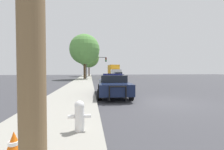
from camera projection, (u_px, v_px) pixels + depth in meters
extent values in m
plane|color=#3D3D42|center=(163.00, 102.00, 8.14)|extent=(110.00, 110.00, 0.00)
cube|color=#99968C|center=(66.00, 104.00, 7.40)|extent=(3.00, 110.00, 0.13)
cube|color=#141E3D|center=(113.00, 86.00, 10.17)|extent=(2.19, 5.18, 0.64)
cube|color=black|center=(113.00, 78.00, 10.40)|extent=(1.77, 2.74, 0.44)
cylinder|color=black|center=(131.00, 94.00, 8.68)|extent=(0.28, 0.66, 0.65)
cylinder|color=black|center=(99.00, 95.00, 8.53)|extent=(0.28, 0.66, 0.65)
cylinder|color=black|center=(123.00, 88.00, 11.82)|extent=(0.28, 0.66, 0.65)
cylinder|color=black|center=(100.00, 88.00, 11.67)|extent=(0.28, 0.66, 0.65)
cylinder|color=black|center=(126.00, 93.00, 7.56)|extent=(0.07, 0.07, 0.75)
cylinder|color=black|center=(109.00, 93.00, 7.49)|extent=(0.07, 0.07, 0.75)
cylinder|color=black|center=(118.00, 87.00, 7.51)|extent=(0.89, 0.13, 0.07)
cube|color=navy|center=(113.00, 74.00, 10.40)|extent=(1.36, 0.28, 0.09)
cube|color=navy|center=(127.00, 86.00, 10.24)|extent=(0.24, 3.65, 0.18)
cylinder|color=white|center=(80.00, 119.00, 3.89)|extent=(0.24, 0.24, 0.63)
sphere|color=white|center=(79.00, 105.00, 3.88)|extent=(0.26, 0.26, 0.26)
cylinder|color=white|center=(71.00, 117.00, 3.86)|extent=(0.17, 0.10, 0.10)
cylinder|color=white|center=(88.00, 116.00, 3.92)|extent=(0.17, 0.10, 0.10)
cylinder|color=#424247|center=(87.00, 67.00, 31.17)|extent=(0.16, 0.16, 4.52)
cylinder|color=#424247|center=(96.00, 57.00, 31.40)|extent=(4.03, 0.11, 0.11)
cube|color=black|center=(106.00, 60.00, 31.70)|extent=(0.30, 0.24, 0.90)
sphere|color=red|center=(106.00, 58.00, 31.56)|extent=(0.20, 0.20, 0.20)
sphere|color=orange|center=(106.00, 59.00, 31.57)|extent=(0.20, 0.20, 0.20)
sphere|color=green|center=(106.00, 61.00, 31.58)|extent=(0.20, 0.20, 0.20)
cube|color=#333856|center=(118.00, 76.00, 31.31)|extent=(1.75, 4.21, 0.62)
cube|color=black|center=(118.00, 73.00, 31.50)|extent=(1.50, 2.19, 0.39)
cylinder|color=black|center=(123.00, 77.00, 30.15)|extent=(0.24, 0.72, 0.72)
cylinder|color=black|center=(115.00, 77.00, 29.91)|extent=(0.24, 0.72, 0.72)
cylinder|color=black|center=(121.00, 77.00, 32.72)|extent=(0.24, 0.72, 0.72)
cylinder|color=black|center=(113.00, 77.00, 32.48)|extent=(0.24, 0.72, 0.72)
cube|color=silver|center=(116.00, 72.00, 37.26)|extent=(2.45, 2.05, 1.54)
cube|color=orange|center=(113.00, 70.00, 40.71)|extent=(2.56, 5.16, 2.76)
cylinder|color=black|center=(120.00, 75.00, 37.68)|extent=(0.31, 0.95, 0.94)
cylinder|color=black|center=(111.00, 76.00, 37.27)|extent=(0.31, 0.95, 0.94)
cylinder|color=black|center=(117.00, 75.00, 41.89)|extent=(0.31, 0.95, 0.94)
cylinder|color=black|center=(109.00, 75.00, 41.48)|extent=(0.31, 0.95, 0.94)
cylinder|color=brown|center=(89.00, 69.00, 43.64)|extent=(0.35, 0.35, 3.79)
sphere|color=#5B9947|center=(89.00, 57.00, 43.54)|extent=(5.86, 5.86, 5.86)
cylinder|color=#4C3823|center=(85.00, 68.00, 28.81)|extent=(0.48, 0.48, 4.09)
sphere|color=#5B9947|center=(85.00, 49.00, 28.70)|extent=(5.75, 5.75, 5.75)
cone|color=orange|center=(14.00, 144.00, 2.72)|extent=(0.34, 0.34, 0.47)
cylinder|color=white|center=(14.00, 143.00, 2.72)|extent=(0.19, 0.19, 0.07)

